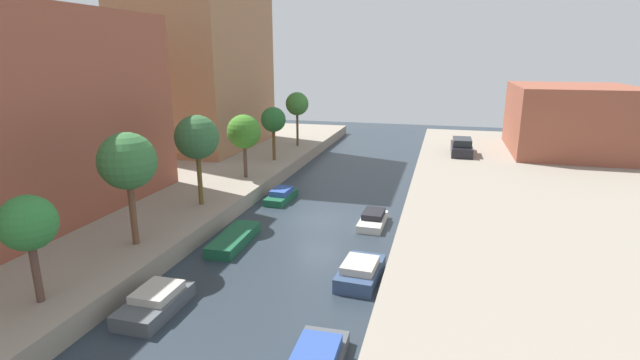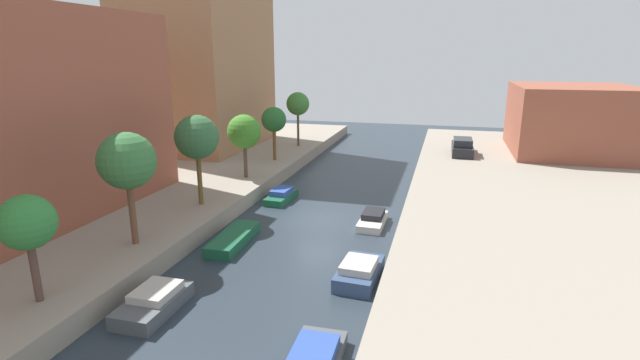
{
  "view_description": "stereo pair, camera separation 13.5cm",
  "coord_description": "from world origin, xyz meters",
  "views": [
    {
      "loc": [
        7.02,
        -25.88,
        9.78
      ],
      "look_at": [
        -0.77,
        3.24,
        1.64
      ],
      "focal_mm": 26.31,
      "sensor_mm": 36.0,
      "label": 1
    },
    {
      "loc": [
        7.15,
        -25.85,
        9.78
      ],
      "look_at": [
        -0.77,
        3.24,
        1.64
      ],
      "focal_mm": 26.31,
      "sensor_mm": 36.0,
      "label": 2
    }
  ],
  "objects": [
    {
      "name": "ground_plane",
      "position": [
        0.0,
        0.0,
        0.0
      ],
      "size": [
        84.0,
        84.0,
        0.0
      ],
      "primitive_type": "plane",
      "color": "#28333D"
    },
    {
      "name": "quay_left",
      "position": [
        -15.0,
        0.0,
        0.5
      ],
      "size": [
        20.0,
        64.0,
        1.0
      ],
      "primitive_type": "cube",
      "color": "gray",
      "rests_on": "ground_plane"
    },
    {
      "name": "quay_right",
      "position": [
        15.0,
        0.0,
        0.5
      ],
      "size": [
        20.0,
        64.0,
        1.0
      ],
      "primitive_type": "cube",
      "color": "gray",
      "rests_on": "ground_plane"
    },
    {
      "name": "apartment_tower_far",
      "position": [
        -16.0,
        15.57,
        11.22
      ],
      "size": [
        10.0,
        13.56,
        20.43
      ],
      "primitive_type": "cube",
      "color": "#9E704C",
      "rests_on": "quay_left"
    },
    {
      "name": "low_block_right",
      "position": [
        18.0,
        21.0,
        4.03
      ],
      "size": [
        10.0,
        11.7,
        6.05
      ],
      "primitive_type": "cube",
      "color": "brown",
      "rests_on": "quay_right"
    },
    {
      "name": "street_tree_0",
      "position": [
        -6.88,
        -13.61,
        4.01
      ],
      "size": [
        1.98,
        1.98,
        4.04
      ],
      "color": "brown",
      "rests_on": "quay_left"
    },
    {
      "name": "street_tree_1",
      "position": [
        -6.88,
        -8.0,
        5.01
      ],
      "size": [
        2.64,
        2.64,
        5.37
      ],
      "color": "brown",
      "rests_on": "quay_left"
    },
    {
      "name": "street_tree_2",
      "position": [
        -6.88,
        -1.68,
        5.05
      ],
      "size": [
        2.59,
        2.59,
        5.38
      ],
      "color": "brown",
      "rests_on": "quay_left"
    },
    {
      "name": "street_tree_3",
      "position": [
        -6.88,
        4.93,
        4.36
      ],
      "size": [
        2.45,
        2.45,
        4.61
      ],
      "color": "brown",
      "rests_on": "quay_left"
    },
    {
      "name": "street_tree_4",
      "position": [
        -6.88,
        10.94,
        4.42
      ],
      "size": [
        2.09,
        2.09,
        4.51
      ],
      "color": "brown",
      "rests_on": "quay_left"
    },
    {
      "name": "street_tree_5",
      "position": [
        -6.88,
        17.53,
        5.08
      ],
      "size": [
        2.22,
        2.22,
        5.23
      ],
      "color": "brown",
      "rests_on": "quay_left"
    },
    {
      "name": "parked_car",
      "position": [
        8.63,
        17.63,
        1.62
      ],
      "size": [
        1.87,
        4.79,
        1.47
      ],
      "color": "black",
      "rests_on": "quay_right"
    },
    {
      "name": "moored_boat_left_1",
      "position": [
        -3.44,
        -11.7,
        0.39
      ],
      "size": [
        1.71,
        3.32,
        0.92
      ],
      "color": "#4C5156",
      "rests_on": "ground_plane"
    },
    {
      "name": "moored_boat_left_2",
      "position": [
        -3.38,
        -4.69,
        0.28
      ],
      "size": [
        1.58,
        4.36,
        0.56
      ],
      "color": "#195638",
      "rests_on": "ground_plane"
    },
    {
      "name": "moored_boat_left_3",
      "position": [
        -3.51,
        3.19,
        0.35
      ],
      "size": [
        1.46,
        3.33,
        0.83
      ],
      "color": "#195638",
      "rests_on": "ground_plane"
    },
    {
      "name": "moored_boat_right_2",
      "position": [
        3.85,
        -7.04,
        0.42
      ],
      "size": [
        1.84,
        3.35,
        0.99
      ],
      "color": "#33476B",
      "rests_on": "ground_plane"
    },
    {
      "name": "moored_boat_right_3",
      "position": [
        3.31,
        0.12,
        0.32
      ],
      "size": [
        1.43,
        3.25,
        0.78
      ],
      "color": "beige",
      "rests_on": "ground_plane"
    }
  ]
}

